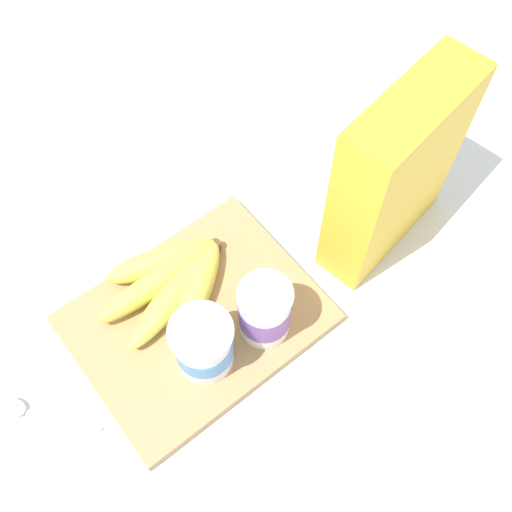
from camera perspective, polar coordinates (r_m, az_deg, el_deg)
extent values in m
plane|color=white|center=(0.80, -5.58, -6.22)|extent=(2.40, 2.40, 0.00)
cube|color=tan|center=(0.80, -5.63, -5.96)|extent=(0.30, 0.24, 0.02)
cube|color=yellow|center=(0.77, 12.97, 7.45)|extent=(0.21, 0.10, 0.27)
cylinder|color=white|center=(0.74, 0.83, -5.25)|extent=(0.06, 0.06, 0.09)
cylinder|color=#7A4C99|center=(0.74, 0.83, -5.25)|extent=(0.06, 0.06, 0.05)
cylinder|color=silver|center=(0.69, 0.88, -3.64)|extent=(0.07, 0.07, 0.00)
cylinder|color=white|center=(0.73, -4.96, -8.40)|extent=(0.07, 0.07, 0.09)
cylinder|color=#5193D1|center=(0.73, -4.96, -8.40)|extent=(0.07, 0.07, 0.04)
cylinder|color=silver|center=(0.68, -5.25, -7.07)|extent=(0.08, 0.08, 0.00)
ellipsoid|color=#E0D951|center=(0.81, -8.88, -0.44)|extent=(0.16, 0.08, 0.04)
ellipsoid|color=#E0D951|center=(0.79, -9.11, -2.31)|extent=(0.18, 0.03, 0.04)
ellipsoid|color=#E0D951|center=(0.79, -7.65, -3.53)|extent=(0.18, 0.09, 0.03)
ellipsoid|color=#E0D951|center=(0.78, -5.60, -3.46)|extent=(0.15, 0.12, 0.03)
cylinder|color=brown|center=(0.82, -3.81, 0.95)|extent=(0.01, 0.01, 0.02)
cylinder|color=silver|center=(0.79, -18.02, -14.43)|extent=(0.07, 0.09, 0.01)
ellipsoid|color=silver|center=(0.81, -21.95, -13.07)|extent=(0.04, 0.04, 0.01)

